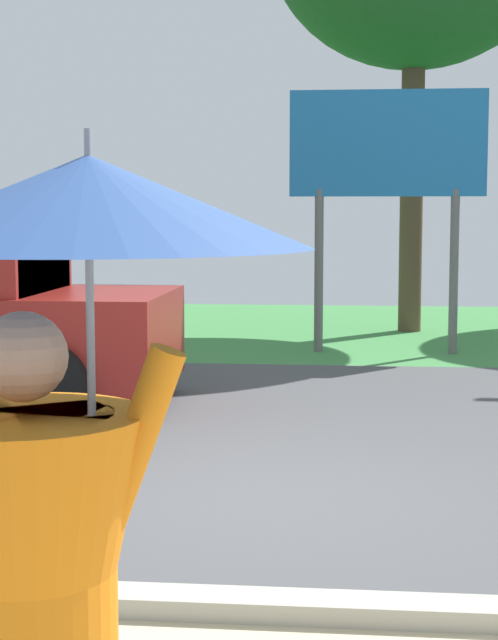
{
  "coord_description": "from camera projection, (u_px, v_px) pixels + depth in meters",
  "views": [
    {
      "loc": [
        0.77,
        -6.76,
        1.95
      ],
      "look_at": [
        -0.01,
        1.0,
        1.1
      ],
      "focal_mm": 58.07,
      "sensor_mm": 36.0,
      "label": 1
    }
  ],
  "objects": [
    {
      "name": "ground_plane",
      "position": [
        270.0,
        417.0,
        9.89
      ],
      "size": [
        40.0,
        22.0,
        0.2
      ],
      "color": "#4C4C4F"
    },
    {
      "name": "monk_pedestrian",
      "position": [
        44.0,
        543.0,
        2.53
      ],
      "size": [
        1.11,
        1.07,
        2.13
      ],
      "rotation": [
        0.0,
        0.0,
        0.16
      ],
      "color": "orange",
      "rests_on": "ground_plane"
    },
    {
      "name": "roadside_billboard",
      "position": [
        387.0,
        162.0,
        13.71
      ],
      "size": [
        2.6,
        0.12,
        3.5
      ],
      "color": "slate",
      "rests_on": "ground_plane"
    }
  ]
}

